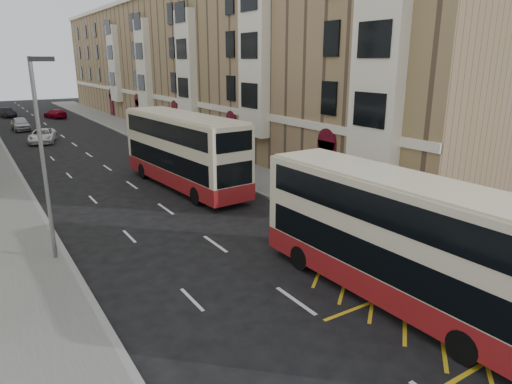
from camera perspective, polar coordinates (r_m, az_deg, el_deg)
ground at (r=13.84m, az=15.67°, el=-19.88°), size 200.00×200.00×0.00m
pavement_right at (r=41.52m, az=-8.10°, el=4.99°), size 4.00×120.00×0.15m
kerb_right at (r=40.76m, az=-10.66°, el=4.66°), size 0.25×120.00×0.15m
kerb_left at (r=38.10m, az=-27.61°, el=2.29°), size 0.25×120.00×0.15m
road_markings at (r=53.49m, az=-22.82°, el=6.31°), size 10.00×110.00×0.01m
terrace_right at (r=57.60m, az=-8.56°, el=15.51°), size 10.75×79.00×15.25m
guard_railing at (r=21.03m, az=15.79°, el=-4.36°), size 0.06×6.56×1.01m
street_lamp_near at (r=19.60m, az=-25.07°, el=4.73°), size 0.93×0.18×8.00m
double_decker_front at (r=16.12m, az=16.89°, el=-5.58°), size 2.81×11.03×4.38m
double_decker_rear at (r=29.65m, az=-9.10°, el=5.10°), size 3.54×12.07×4.75m
pedestrian_far at (r=18.85m, az=27.57°, el=-7.46°), size 1.08×0.51×1.79m
white_van at (r=50.93m, az=-25.13°, el=6.38°), size 3.45×5.31×1.36m
car_silver at (r=61.01m, az=-27.36°, el=7.58°), size 1.97×4.61×1.55m
car_dark at (r=76.30m, az=-28.76°, el=8.70°), size 2.48×4.32×1.35m
car_red at (r=72.04m, az=-23.80°, el=8.95°), size 2.97×4.76×1.29m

